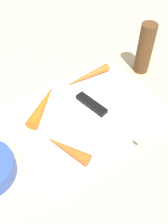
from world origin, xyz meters
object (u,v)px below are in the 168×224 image
(carrot_longest, at_px, (86,76))
(carrot_shortest, at_px, (67,149))
(knife, at_px, (95,107))
(cutting_board, at_px, (84,114))
(carrot_medium, at_px, (43,105))
(pepper_grinder, at_px, (145,49))

(carrot_longest, distance_m, carrot_shortest, 0.24)
(carrot_longest, bearing_deg, knife, 67.71)
(carrot_shortest, bearing_deg, cutting_board, -75.55)
(knife, xyz_separation_m, carrot_shortest, (0.12, 0.06, 0.01))
(knife, bearing_deg, cutting_board, -113.35)
(carrot_medium, bearing_deg, carrot_longest, -28.44)
(cutting_board, relative_size, knife, 1.80)
(carrot_medium, xyz_separation_m, carrot_longest, (-0.15, -0.03, -0.00))
(cutting_board, bearing_deg, pepper_grinder, -168.81)
(carrot_longest, height_order, pepper_grinder, pepper_grinder)
(carrot_medium, bearing_deg, cutting_board, -79.65)
(knife, xyz_separation_m, pepper_grinder, (-0.21, -0.05, 0.06))
(cutting_board, distance_m, pepper_grinder, 0.25)
(cutting_board, bearing_deg, carrot_longest, -128.46)
(cutting_board, height_order, carrot_medium, carrot_medium)
(carrot_medium, height_order, pepper_grinder, pepper_grinder)
(cutting_board, bearing_deg, knife, 166.55)
(knife, xyz_separation_m, carrot_longest, (-0.04, -0.10, 0.01))
(cutting_board, relative_size, carrot_medium, 2.64)
(cutting_board, xyz_separation_m, knife, (-0.03, 0.01, 0.01))
(carrot_longest, bearing_deg, cutting_board, 53.30)
(cutting_board, relative_size, pepper_grinder, 2.46)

